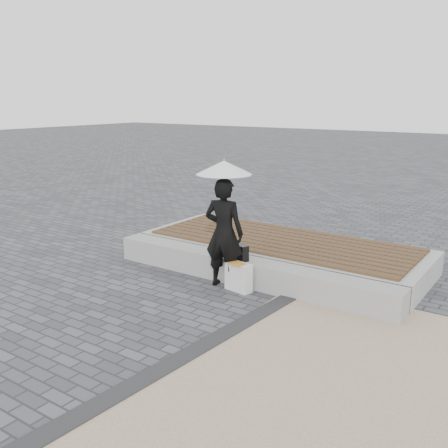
{
  "coord_description": "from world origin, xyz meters",
  "views": [
    {
      "loc": [
        4.07,
        -4.89,
        2.88
      ],
      "look_at": [
        -0.22,
        1.3,
        1.0
      ],
      "focal_mm": 40.74,
      "sensor_mm": 36.0,
      "label": 1
    }
  ],
  "objects_px": {
    "seating_ledge": "(246,271)",
    "handbag": "(239,252)",
    "woman": "(224,233)",
    "canvas_tote": "(239,277)",
    "parasol": "(224,167)"
  },
  "relations": [
    {
      "from": "parasol",
      "to": "handbag",
      "type": "distance_m",
      "value": 1.37
    },
    {
      "from": "handbag",
      "to": "parasol",
      "type": "bearing_deg",
      "value": -98.87
    },
    {
      "from": "woman",
      "to": "handbag",
      "type": "distance_m",
      "value": 0.43
    },
    {
      "from": "seating_ledge",
      "to": "canvas_tote",
      "type": "relative_size",
      "value": 11.28
    },
    {
      "from": "parasol",
      "to": "handbag",
      "type": "height_order",
      "value": "parasol"
    },
    {
      "from": "woman",
      "to": "seating_ledge",
      "type": "bearing_deg",
      "value": -135.71
    },
    {
      "from": "woman",
      "to": "canvas_tote",
      "type": "height_order",
      "value": "woman"
    },
    {
      "from": "parasol",
      "to": "handbag",
      "type": "bearing_deg",
      "value": 59.06
    },
    {
      "from": "canvas_tote",
      "to": "handbag",
      "type": "bearing_deg",
      "value": 129.97
    },
    {
      "from": "seating_ledge",
      "to": "parasol",
      "type": "relative_size",
      "value": 4.68
    },
    {
      "from": "parasol",
      "to": "handbag",
      "type": "relative_size",
      "value": 3.02
    },
    {
      "from": "seating_ledge",
      "to": "woman",
      "type": "height_order",
      "value": "woman"
    },
    {
      "from": "handbag",
      "to": "canvas_tote",
      "type": "bearing_deg",
      "value": -36.61
    },
    {
      "from": "seating_ledge",
      "to": "handbag",
      "type": "relative_size",
      "value": 14.12
    },
    {
      "from": "parasol",
      "to": "canvas_tote",
      "type": "relative_size",
      "value": 2.41
    }
  ]
}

